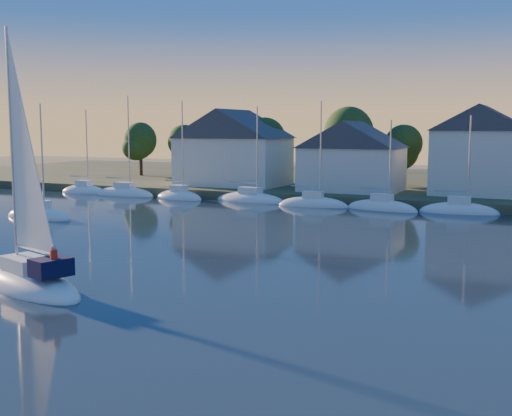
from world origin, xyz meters
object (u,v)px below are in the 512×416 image
Objects in this scene: clubhouse_centre at (352,155)px; drifting_sailboat_left at (39,217)px; hero_sailboat at (28,277)px; clubhouse_east at (482,149)px; clubhouse_west at (233,146)px.

clubhouse_centre is 35.39m from drifting_sailboat_left.
drifting_sailboat_left is (-18.54, 20.06, -0.51)m from hero_sailboat.
clubhouse_centre is 14.17m from clubhouse_east.
clubhouse_west reaches higher than drifting_sailboat_left.
hero_sailboat reaches higher than clubhouse_centre.
clubhouse_centre is 1.00× the size of drifting_sailboat_left.
clubhouse_centre is at bearing -3.58° from clubhouse_west.
drifting_sailboat_left is at bearing -140.29° from clubhouse_east.
clubhouse_west is 50.59m from hero_sailboat.
clubhouse_centre is at bearing -75.58° from hero_sailboat.
hero_sailboat reaches higher than clubhouse_east.
clubhouse_east is at bearing -90.87° from hero_sailboat.
clubhouse_west is 29.69m from drifting_sailboat_left.
clubhouse_east is at bearing 41.08° from drifting_sailboat_left.
clubhouse_west is 16.05m from clubhouse_centre.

